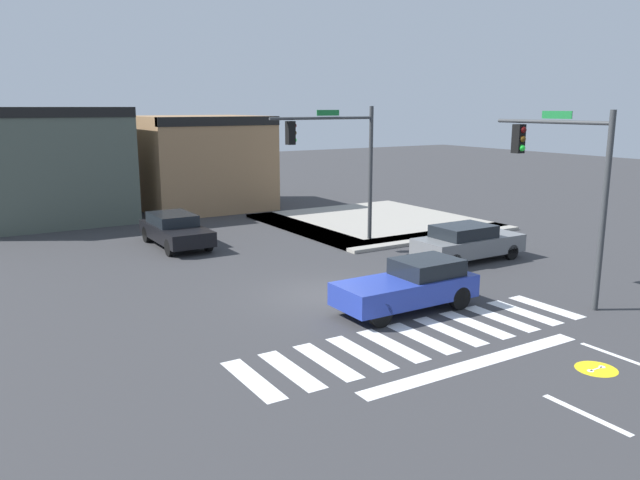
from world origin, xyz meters
TOP-DOWN VIEW (x-y plane):
  - ground_plane at (0.00, 0.00)m, footprint 120.00×120.00m
  - crosswalk_near at (0.00, -4.50)m, footprint 10.51×2.51m
  - bike_detector_marking at (2.16, -8.22)m, footprint 0.97×0.97m
  - curb_corner_northeast at (8.49, 9.42)m, footprint 10.00×10.60m
  - storefront_row at (-1.68, 19.23)m, footprint 16.69×6.91m
  - traffic_signal_southeast at (6.04, -3.99)m, footprint 0.32×4.33m
  - traffic_signal_northeast at (4.22, 6.09)m, footprint 5.11×0.32m
  - car_black at (-1.84, 9.85)m, footprint 1.91×4.70m
  - car_gray at (7.24, 1.18)m, footprint 4.58×1.87m
  - car_blue at (1.25, -2.46)m, footprint 4.43×1.75m

SIDE VIEW (x-z plane):
  - ground_plane at x=0.00m, z-range 0.00..0.00m
  - bike_detector_marking at x=2.16m, z-range 0.00..0.01m
  - crosswalk_near at x=0.00m, z-range 0.00..0.01m
  - curb_corner_northeast at x=8.49m, z-range 0.00..0.15m
  - car_gray at x=7.24m, z-range 0.02..1.47m
  - car_black at x=-1.84m, z-range 0.04..1.45m
  - car_blue at x=1.25m, z-range 0.01..1.51m
  - storefront_row at x=-1.68m, z-range -0.10..5.92m
  - traffic_signal_southeast at x=6.04m, z-range 1.13..7.09m
  - traffic_signal_northeast at x=4.22m, z-range 1.13..7.20m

